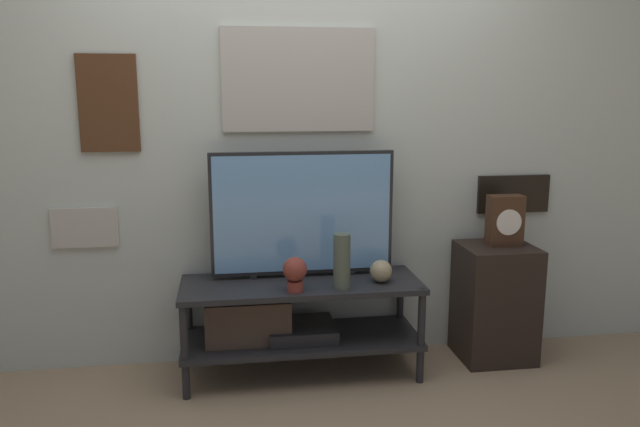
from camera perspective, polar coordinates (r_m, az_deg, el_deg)
The scene contains 9 objects.
ground_plane at distance 3.28m, azimuth -1.09°, elevation -16.38°, with size 12.00×12.00×0.00m, color #997F60.
wall_back at distance 3.46m, azimuth -2.35°, elevation 8.54°, with size 6.40×0.08×2.70m.
media_console at distance 3.39m, azimuth -3.48°, elevation -9.44°, with size 1.27×0.47×0.52m.
television at distance 3.34m, azimuth -1.61°, elevation 0.01°, with size 0.99×0.05×0.68m.
vase_round_glass at distance 3.33m, azimuth 5.60°, elevation -5.27°, with size 0.12×0.12×0.12m.
vase_tall_ceramic at distance 3.18m, azimuth 2.01°, elevation -4.41°, with size 0.09×0.09×0.29m.
decorative_bust at distance 3.15m, azimuth -2.31°, elevation -5.37°, with size 0.12×0.12×0.18m.
side_table at distance 3.73m, azimuth 15.70°, elevation -7.80°, with size 0.40×0.37×0.66m.
mantel_clock at distance 3.63m, azimuth 16.55°, elevation -0.61°, with size 0.19×0.11×0.28m.
Camera 1 is at (-0.37, -2.88, 1.53)m, focal length 35.00 mm.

